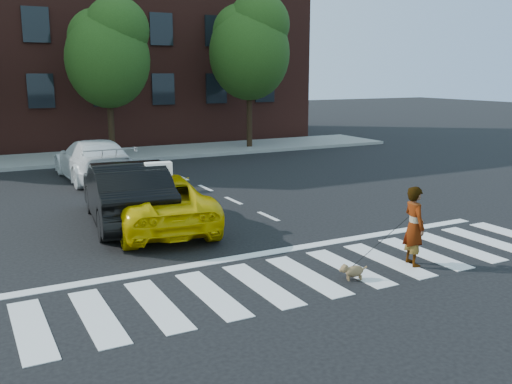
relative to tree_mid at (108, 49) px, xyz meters
The scene contains 13 objects.
ground 17.68m from the tree_mid, 91.80° to the right, with size 120.00×120.00×0.00m, color black.
crosswalk 17.68m from the tree_mid, 91.80° to the right, with size 13.00×2.40×0.01m, color silver.
stop_line 16.15m from the tree_mid, 91.99° to the right, with size 12.00×0.30×0.01m, color silver.
sidewalk_far 4.83m from the tree_mid, 136.64° to the left, with size 30.00×4.00×0.15m, color slate.
building 8.10m from the tree_mid, 93.82° to the left, with size 26.00×10.00×12.00m, color #49201A.
tree_mid is the anchor object (origin of this frame).
tree_right 7.01m from the tree_mid, ahead, with size 4.00×4.00×7.70m.
taxi 13.03m from the tree_mid, 99.01° to the right, with size 2.26×4.91×1.36m, color #D8B404.
black_sedan 12.44m from the tree_mid, 102.43° to the right, with size 1.74×5.00×1.65m, color black.
white_suv 6.68m from the tree_mid, 111.52° to the right, with size 2.09×5.13×1.49m, color white.
woman 17.99m from the tree_mid, 84.38° to the right, with size 0.60×0.39×1.63m, color #999999.
dog 18.19m from the tree_mid, 89.65° to the right, with size 0.52×0.36×0.31m.
taxi_sign 12.97m from the tree_mid, 98.87° to the right, with size 0.65×0.28×0.32m, color white.
Camera 1 is at (-5.74, -8.76, 3.85)m, focal length 40.00 mm.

